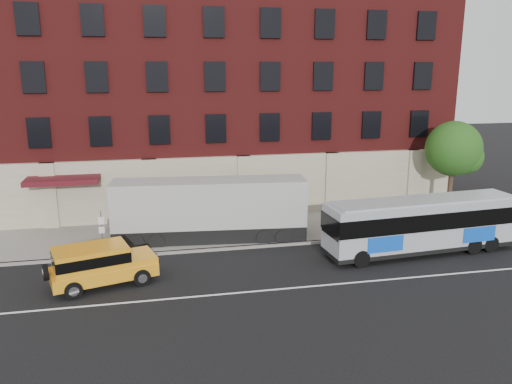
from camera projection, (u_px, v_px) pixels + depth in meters
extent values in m
plane|color=black|center=(291.00, 293.00, 22.43)|extent=(120.00, 120.00, 0.00)
cube|color=gray|center=(252.00, 229.00, 30.97)|extent=(60.00, 6.00, 0.15)
cube|color=gray|center=(263.00, 246.00, 28.12)|extent=(60.00, 0.25, 0.15)
cube|color=white|center=(288.00, 288.00, 22.91)|extent=(60.00, 0.12, 0.01)
cube|color=#5E1616|center=(231.00, 96.00, 36.76)|extent=(30.00, 10.00, 15.00)
cube|color=#BCAE96|center=(244.00, 186.00, 33.18)|extent=(30.00, 0.35, 4.00)
cube|color=#490D15|center=(63.00, 180.00, 29.96)|extent=(4.20, 2.20, 0.30)
cube|color=#BCAE96|center=(49.00, 195.00, 30.74)|extent=(0.90, 0.55, 4.00)
cube|color=#BCAE96|center=(150.00, 191.00, 31.92)|extent=(0.90, 0.55, 4.00)
cube|color=#BCAE96|center=(244.00, 186.00, 33.09)|extent=(0.90, 0.55, 4.00)
cube|color=#BCAE96|center=(331.00, 182.00, 34.26)|extent=(0.90, 0.55, 4.00)
cube|color=#BCAE96|center=(413.00, 178.00, 35.43)|extent=(0.90, 0.55, 4.00)
cube|color=black|center=(39.00, 133.00, 29.94)|extent=(1.30, 0.20, 1.80)
cube|color=black|center=(101.00, 131.00, 30.63)|extent=(1.30, 0.20, 1.80)
cube|color=black|center=(159.00, 130.00, 31.31)|extent=(1.30, 0.20, 1.80)
cube|color=black|center=(216.00, 128.00, 31.99)|extent=(1.30, 0.20, 1.80)
cube|color=black|center=(270.00, 127.00, 32.68)|extent=(1.30, 0.20, 1.80)
cube|color=black|center=(321.00, 126.00, 33.36)|extent=(1.30, 0.20, 1.80)
cube|color=black|center=(371.00, 125.00, 34.04)|extent=(1.30, 0.20, 1.80)
cube|color=black|center=(419.00, 124.00, 34.73)|extent=(1.30, 0.20, 1.80)
cube|color=black|center=(33.00, 77.00, 29.17)|extent=(1.30, 0.20, 1.80)
cube|color=black|center=(97.00, 77.00, 29.86)|extent=(1.30, 0.20, 1.80)
cube|color=black|center=(157.00, 77.00, 30.54)|extent=(1.30, 0.20, 1.80)
cube|color=black|center=(215.00, 76.00, 31.22)|extent=(1.30, 0.20, 1.80)
cube|color=black|center=(270.00, 76.00, 31.91)|extent=(1.30, 0.20, 1.80)
cube|color=black|center=(323.00, 76.00, 32.59)|extent=(1.30, 0.20, 1.80)
cube|color=black|center=(374.00, 76.00, 33.27)|extent=(1.30, 0.20, 1.80)
cube|color=black|center=(423.00, 76.00, 33.96)|extent=(1.30, 0.20, 1.80)
cube|color=black|center=(27.00, 19.00, 28.40)|extent=(1.30, 0.20, 1.80)
cube|color=black|center=(92.00, 20.00, 29.09)|extent=(1.30, 0.20, 1.80)
cube|color=black|center=(154.00, 21.00, 29.77)|extent=(1.30, 0.20, 1.80)
cube|color=black|center=(214.00, 22.00, 30.45)|extent=(1.30, 0.20, 1.80)
cube|color=black|center=(270.00, 23.00, 31.14)|extent=(1.30, 0.20, 1.80)
cube|color=black|center=(325.00, 24.00, 31.82)|extent=(1.30, 0.20, 1.80)
cube|color=black|center=(377.00, 25.00, 32.50)|extent=(1.30, 0.20, 1.80)
cube|color=black|center=(426.00, 26.00, 33.19)|extent=(1.30, 0.20, 1.80)
cube|color=black|center=(76.00, 200.00, 31.16)|extent=(2.60, 0.15, 2.80)
cube|color=black|center=(174.00, 196.00, 32.33)|extent=(2.60, 0.15, 2.80)
cube|color=black|center=(266.00, 191.00, 33.50)|extent=(2.60, 0.15, 2.80)
cube|color=black|center=(352.00, 187.00, 34.68)|extent=(2.60, 0.15, 2.80)
cylinder|color=slate|center=(102.00, 235.00, 26.37)|extent=(0.07, 0.07, 2.50)
cube|color=silver|center=(101.00, 221.00, 26.03)|extent=(0.30, 0.03, 0.40)
cube|color=silver|center=(102.00, 230.00, 26.15)|extent=(0.30, 0.03, 0.35)
cylinder|color=#36241B|center=(450.00, 192.00, 33.70)|extent=(0.32, 0.32, 3.00)
sphere|color=#1C4614|center=(454.00, 149.00, 33.01)|extent=(3.60, 3.60, 3.60)
sphere|color=#1C4614|center=(466.00, 157.00, 32.88)|extent=(2.20, 2.20, 2.20)
sphere|color=#1C4614|center=(441.00, 154.00, 33.37)|extent=(2.00, 2.00, 2.00)
cube|color=#A0A5AB|center=(423.00, 224.00, 27.02)|extent=(10.91, 3.08, 2.56)
cube|color=black|center=(421.00, 245.00, 27.31)|extent=(10.96, 3.13, 0.22)
cube|color=#A0A5AB|center=(425.00, 200.00, 26.71)|extent=(10.35, 2.77, 0.11)
cube|color=black|center=(424.00, 216.00, 26.92)|extent=(10.99, 3.16, 0.90)
cube|color=blue|center=(386.00, 244.00, 25.29)|extent=(1.97, 0.19, 0.81)
cube|color=blue|center=(452.00, 222.00, 28.93)|extent=(1.97, 0.19, 0.81)
cylinder|color=black|center=(361.00, 259.00, 25.24)|extent=(0.92, 0.34, 0.90)
cylinder|color=black|center=(343.00, 245.00, 27.13)|extent=(0.92, 0.34, 0.90)
cylinder|color=black|center=(474.00, 246.00, 27.03)|extent=(0.92, 0.34, 0.90)
cylinder|color=black|center=(449.00, 234.00, 28.92)|extent=(0.92, 0.34, 0.90)
cylinder|color=black|center=(490.00, 244.00, 27.32)|extent=(0.92, 0.34, 0.90)
cylinder|color=black|center=(465.00, 233.00, 29.21)|extent=(0.92, 0.34, 0.90)
cube|color=#FFA51C|center=(104.00, 271.00, 23.22)|extent=(4.98, 3.13, 0.58)
cube|color=#FFA51C|center=(91.00, 258.00, 22.80)|extent=(3.58, 2.69, 0.96)
cube|color=black|center=(91.00, 257.00, 22.79)|extent=(3.63, 2.74, 0.48)
cube|color=#FFA51C|center=(138.00, 257.00, 23.84)|extent=(1.90, 2.16, 0.29)
cube|color=black|center=(154.00, 262.00, 24.26)|extent=(0.48, 1.50, 0.53)
cylinder|color=black|center=(46.00, 272.00, 22.01)|extent=(0.41, 0.76, 0.73)
cylinder|color=black|center=(142.00, 278.00, 23.14)|extent=(0.82, 0.47, 0.77)
cylinder|color=silver|center=(142.00, 278.00, 23.14)|extent=(0.49, 0.39, 0.42)
cylinder|color=black|center=(132.00, 264.00, 24.77)|extent=(0.82, 0.47, 0.77)
cylinder|color=silver|center=(132.00, 264.00, 24.77)|extent=(0.49, 0.39, 0.42)
cylinder|color=black|center=(73.00, 291.00, 21.80)|extent=(0.82, 0.47, 0.77)
cylinder|color=silver|center=(73.00, 291.00, 21.80)|extent=(0.49, 0.39, 0.42)
cylinder|color=black|center=(67.00, 275.00, 23.42)|extent=(0.82, 0.47, 0.77)
cylinder|color=silver|center=(67.00, 275.00, 23.42)|extent=(0.49, 0.39, 0.42)
cube|color=black|center=(210.00, 233.00, 29.01)|extent=(10.94, 3.13, 0.99)
cube|color=#B2B1AE|center=(210.00, 203.00, 28.58)|extent=(10.94, 3.17, 2.61)
cylinder|color=black|center=(136.00, 242.00, 27.59)|extent=(0.92, 0.33, 0.90)
cylinder|color=black|center=(140.00, 230.00, 29.58)|extent=(0.92, 0.33, 0.90)
cylinder|color=black|center=(156.00, 242.00, 27.70)|extent=(0.92, 0.33, 0.90)
cylinder|color=black|center=(159.00, 230.00, 29.70)|extent=(0.92, 0.33, 0.90)
cylinder|color=black|center=(264.00, 238.00, 28.34)|extent=(0.92, 0.33, 0.90)
cylinder|color=black|center=(260.00, 226.00, 30.34)|extent=(0.92, 0.33, 0.90)
cylinder|color=black|center=(283.00, 237.00, 28.46)|extent=(0.92, 0.33, 0.90)
cylinder|color=black|center=(277.00, 226.00, 30.45)|extent=(0.92, 0.33, 0.90)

